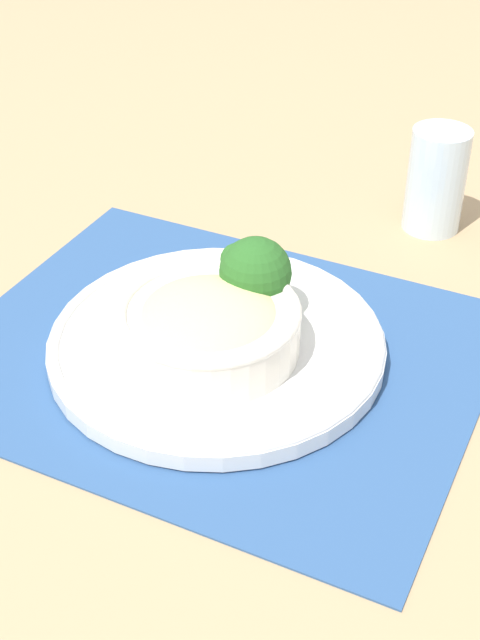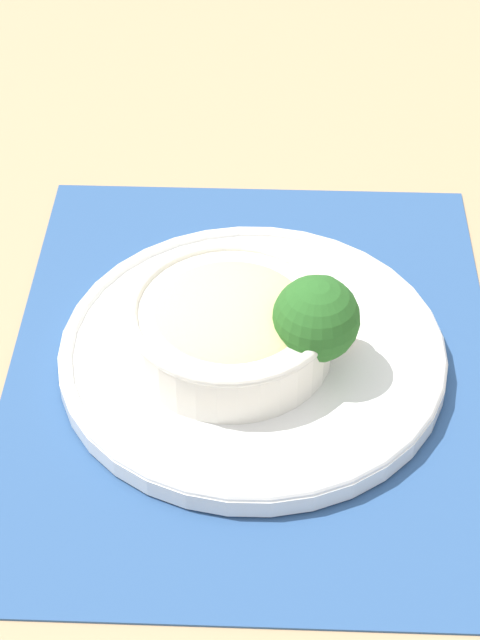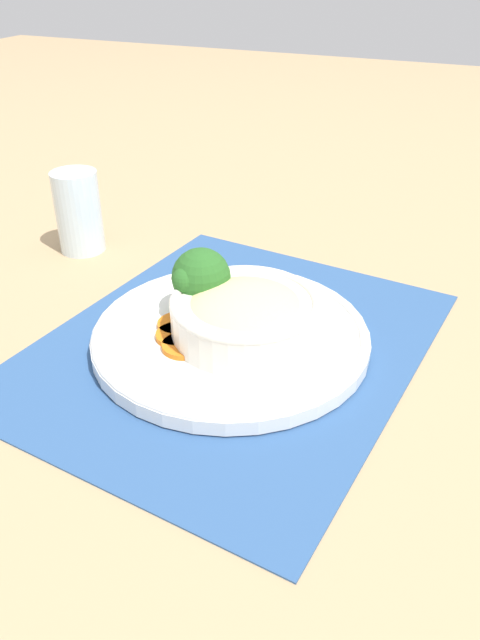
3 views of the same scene
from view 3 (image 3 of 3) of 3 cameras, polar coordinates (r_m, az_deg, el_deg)
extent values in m
plane|color=tan|center=(0.71, -0.84, -2.38)|extent=(4.00, 4.00, 0.00)
cube|color=#2D5184|center=(0.71, -0.84, -2.25)|extent=(0.53, 0.45, 0.00)
cylinder|color=white|center=(0.71, -0.85, -1.58)|extent=(0.31, 0.31, 0.02)
torus|color=white|center=(0.70, -0.85, -1.03)|extent=(0.31, 0.31, 0.01)
cylinder|color=silver|center=(0.68, 0.34, 0.00)|extent=(0.16, 0.16, 0.04)
torus|color=silver|center=(0.67, 0.35, 1.54)|extent=(0.17, 0.17, 0.01)
ellipsoid|color=beige|center=(0.68, 0.35, 0.76)|extent=(0.13, 0.13, 0.05)
cylinder|color=#759E51|center=(0.73, -3.48, 1.36)|extent=(0.03, 0.03, 0.02)
sphere|color=#286023|center=(0.71, -3.57, 3.93)|extent=(0.07, 0.07, 0.07)
sphere|color=#286023|center=(0.70, -4.90, 3.77)|extent=(0.03, 0.03, 0.03)
sphere|color=#286023|center=(0.72, -2.49, 4.65)|extent=(0.03, 0.03, 0.03)
cylinder|color=orange|center=(0.71, -5.61, -0.40)|extent=(0.05, 0.05, 0.01)
cylinder|color=orange|center=(0.69, -5.72, -1.39)|extent=(0.05, 0.05, 0.01)
cylinder|color=orange|center=(0.68, -5.12, -2.35)|extent=(0.05, 0.05, 0.01)
cylinder|color=silver|center=(0.95, -14.55, 9.54)|extent=(0.07, 0.07, 0.12)
cylinder|color=silver|center=(0.95, -14.38, 8.35)|extent=(0.06, 0.06, 0.07)
camera|label=1|loc=(0.87, 56.97, 27.14)|focal=50.00mm
camera|label=2|loc=(1.19, 18.73, 41.24)|focal=60.00mm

